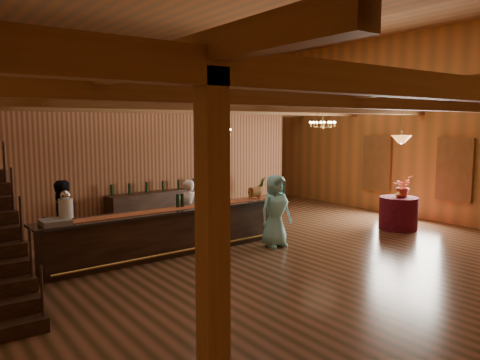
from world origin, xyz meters
TOP-DOWN VIEW (x-y plane):
  - floor at (0.00, 0.00)m, footprint 14.00×14.00m
  - ceiling at (0.00, 0.00)m, footprint 14.00×14.00m
  - wall_back at (0.00, 7.00)m, footprint 12.00×0.10m
  - wall_right at (6.00, 0.00)m, footprint 0.10×14.00m
  - beam_grid at (0.00, 0.51)m, footprint 11.90×13.90m
  - support_posts at (0.00, -0.50)m, footprint 9.20×10.20m
  - partition_wall at (-0.50, 3.50)m, footprint 9.00×0.18m
  - window_right_front at (5.95, -1.60)m, footprint 0.12×1.05m
  - window_right_back at (5.95, 1.00)m, footprint 0.12×1.05m
  - backroom_boxes at (-0.29, 5.50)m, footprint 4.10×0.60m
  - tasting_bar at (-1.75, 0.34)m, footprint 5.86×0.96m
  - beverage_dispenser at (-4.01, 0.31)m, footprint 0.26×0.26m
  - glass_rack_tray at (-4.23, 0.20)m, footprint 0.50×0.50m
  - raffle_drum at (0.49, 0.38)m, footprint 0.34×0.24m
  - bar_bottle_0 at (-1.58, 0.46)m, footprint 0.07×0.07m
  - bar_bottle_1 at (-1.47, 0.46)m, footprint 0.07×0.07m
  - backbar_shelf at (-0.55, 3.22)m, footprint 3.40×0.98m
  - round_table at (4.22, -1.07)m, footprint 1.00×1.00m
  - chandelier_left at (-0.63, 0.49)m, footprint 0.80×0.80m
  - chandelier_right at (4.24, 1.80)m, footprint 0.80×0.80m
  - pendant_lamp at (4.22, -1.07)m, footprint 0.52×0.52m
  - bartender at (-0.97, 1.10)m, footprint 0.57×0.40m
  - staff_second at (-3.88, 1.15)m, footprint 0.93×0.79m
  - guest at (0.41, -0.49)m, footprint 0.83×0.56m
  - floor_plant at (2.34, 2.65)m, footprint 0.81×0.74m
  - table_flowers at (4.32, -1.09)m, footprint 0.61×0.56m
  - table_vase at (4.14, -1.12)m, footprint 0.17×0.17m

SIDE VIEW (x-z plane):
  - floor at x=0.00m, z-range 0.00..0.00m
  - round_table at x=4.22m, z-range 0.00..0.87m
  - backbar_shelf at x=-0.55m, z-range 0.00..0.94m
  - tasting_bar at x=-1.75m, z-range 0.00..0.99m
  - backroom_boxes at x=-0.29m, z-range -0.02..1.08m
  - floor_plant at x=2.34m, z-range 0.00..1.20m
  - bartender at x=-0.97m, z-range 0.00..1.49m
  - guest at x=0.41m, z-range 0.00..1.66m
  - staff_second at x=-3.88m, z-range 0.00..1.67m
  - table_vase at x=4.14m, z-range 0.87..1.17m
  - glass_rack_tray at x=-4.23m, z-range 0.97..1.07m
  - bar_bottle_0 at x=-1.58m, z-range 0.97..1.27m
  - bar_bottle_1 at x=-1.47m, z-range 0.97..1.27m
  - raffle_drum at x=0.49m, z-range 1.00..1.30m
  - table_flowers at x=4.32m, z-range 0.87..1.44m
  - beverage_dispenser at x=-4.01m, z-range 0.96..1.56m
  - window_right_front at x=5.95m, z-range 0.67..2.42m
  - window_right_back at x=5.95m, z-range 0.67..2.42m
  - partition_wall at x=-0.50m, z-range 0.00..3.10m
  - support_posts at x=0.00m, z-range 0.00..3.20m
  - pendant_lamp at x=4.22m, z-range 1.95..2.85m
  - chandelier_left at x=-0.63m, z-range 2.25..2.99m
  - wall_back at x=0.00m, z-range 0.00..5.50m
  - wall_right at x=6.00m, z-range 0.00..5.50m
  - chandelier_right at x=4.24m, z-range 2.52..3.08m
  - beam_grid at x=0.00m, z-range 3.05..3.44m
  - ceiling at x=0.00m, z-range 5.50..5.50m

